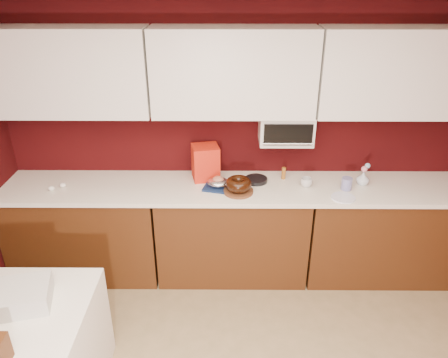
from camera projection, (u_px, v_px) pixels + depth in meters
name	position (u px, v px, depth m)	size (l,w,h in m)	color
ceiling	(244.00, 15.00, 1.33)	(4.00, 4.50, 0.02)	white
wall_back	(233.00, 136.00, 3.90)	(4.00, 0.02, 2.50)	#350708
base_cabinet_left	(87.00, 231.00, 4.00)	(1.31, 0.58, 0.86)	#49250E
base_cabinet_center	(232.00, 232.00, 3.99)	(1.31, 0.58, 0.86)	#49250E
base_cabinet_right	(378.00, 232.00, 3.98)	(1.31, 0.58, 0.86)	#49250E
countertop	(233.00, 188.00, 3.79)	(4.00, 0.62, 0.04)	white
upper_cabinet_left	(67.00, 72.00, 3.49)	(1.31, 0.33, 0.70)	white
upper_cabinet_center	(234.00, 72.00, 3.48)	(1.31, 0.33, 0.70)	white
upper_cabinet_right	(401.00, 73.00, 3.47)	(1.31, 0.33, 0.70)	white
toaster_oven	(286.00, 128.00, 3.71)	(0.45, 0.30, 0.25)	white
toaster_oven_door	(288.00, 135.00, 3.57)	(0.40, 0.02, 0.18)	black
toaster_oven_handle	(288.00, 144.00, 3.59)	(0.02, 0.02, 0.42)	silver
dining_table	(18.00, 353.00, 2.82)	(1.00, 0.80, 0.75)	white
cake_base	(238.00, 191.00, 3.67)	(0.25, 0.25, 0.02)	brown
bundt_cake	(239.00, 184.00, 3.64)	(0.22, 0.22, 0.09)	black
navy_towel	(218.00, 187.00, 3.74)	(0.24, 0.20, 0.02)	#132449
foil_ham_nest	(218.00, 182.00, 3.72)	(0.18, 0.16, 0.07)	silver
roasted_ham	(218.00, 180.00, 3.71)	(0.10, 0.08, 0.06)	#BE7257
pandoro_box	(206.00, 162.00, 3.85)	(0.23, 0.21, 0.31)	#B20B13
dark_pan	(256.00, 180.00, 3.85)	(0.20, 0.20, 0.03)	black
coffee_mug	(306.00, 182.00, 3.75)	(0.09, 0.09, 0.10)	silver
blue_jar	(347.00, 184.00, 3.70)	(0.09, 0.09, 0.11)	navy
flower_vase	(363.00, 178.00, 3.78)	(0.09, 0.09, 0.13)	silver
flower_pink	(364.00, 169.00, 3.74)	(0.05, 0.05, 0.05)	pink
flower_blue	(368.00, 166.00, 3.75)	(0.05, 0.05, 0.05)	#85B1D5
china_plate	(343.00, 198.00, 3.59)	(0.20, 0.20, 0.01)	white
amber_bottle	(284.00, 173.00, 3.88)	(0.04, 0.04, 0.11)	#92561A
egg_left	(51.00, 188.00, 3.69)	(0.05, 0.04, 0.04)	white
egg_right	(63.00, 185.00, 3.75)	(0.05, 0.04, 0.04)	white
newspaper_stack	(20.00, 296.00, 2.66)	(0.36, 0.29, 0.13)	silver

